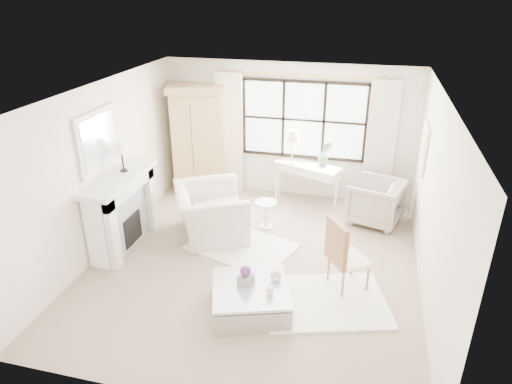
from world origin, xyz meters
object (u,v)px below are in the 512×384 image
armoire (197,138)px  console_table (307,183)px  coffee_table (251,299)px  club_armchair (210,212)px

armoire → console_table: (2.30, -0.04, -0.74)m
console_table → coffee_table: (-0.25, -3.55, -0.22)m
club_armchair → coffee_table: 2.19m
console_table → coffee_table: size_ratio=1.09×
armoire → coffee_table: armoire is taller
console_table → armoire: bearing=-159.3°
armoire → console_table: armoire is taller
armoire → console_table: size_ratio=1.63×
armoire → coffee_table: 4.25m
club_armchair → coffee_table: (1.19, -1.82, -0.25)m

